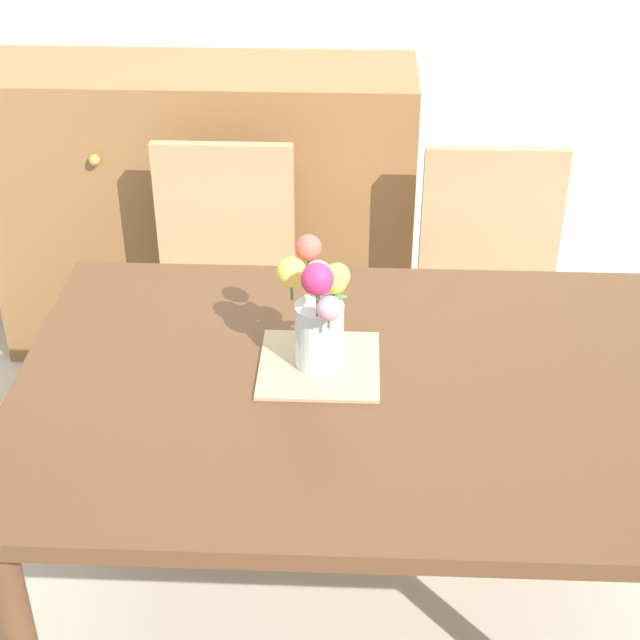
{
  "coord_description": "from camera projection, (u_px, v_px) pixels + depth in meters",
  "views": [
    {
      "loc": [
        -0.0,
        -1.69,
        1.96
      ],
      "look_at": [
        -0.08,
        0.06,
        0.87
      ],
      "focal_mm": 54.73,
      "sensor_mm": 36.0,
      "label": 1
    }
  ],
  "objects": [
    {
      "name": "flower_vase",
      "position": [
        319.0,
        308.0,
        2.06
      ],
      "size": [
        0.16,
        0.21,
        0.27
      ],
      "color": "silver",
      "rests_on": "placemat"
    },
    {
      "name": "chair_left",
      "position": [
        224.0,
        276.0,
        2.93
      ],
      "size": [
        0.42,
        0.42,
        0.9
      ],
      "rotation": [
        0.0,
        0.0,
        3.14
      ],
      "color": "tan",
      "rests_on": "ground_plane"
    },
    {
      "name": "chair_right",
      "position": [
        491.0,
        281.0,
        2.9
      ],
      "size": [
        0.42,
        0.42,
        0.9
      ],
      "rotation": [
        0.0,
        0.0,
        3.14
      ],
      "color": "tan",
      "rests_on": "ground_plane"
    },
    {
      "name": "dining_table",
      "position": [
        354.0,
        416.0,
        2.13
      ],
      "size": [
        1.46,
        1.01,
        0.75
      ],
      "color": "brown",
      "rests_on": "ground_plane"
    },
    {
      "name": "ground_plane",
      "position": [
        349.0,
        620.0,
        2.48
      ],
      "size": [
        12.0,
        12.0,
        0.0
      ],
      "primitive_type": "plane",
      "color": "#B7AD99"
    },
    {
      "name": "placemat",
      "position": [
        320.0,
        365.0,
        2.13
      ],
      "size": [
        0.26,
        0.26,
        0.01
      ],
      "primitive_type": "cube",
      "color": "tan",
      "rests_on": "dining_table"
    },
    {
      "name": "dresser",
      "position": [
        207.0,
        211.0,
        3.35
      ],
      "size": [
        1.4,
        0.47,
        1.0
      ],
      "color": "olive",
      "rests_on": "ground_plane"
    }
  ]
}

